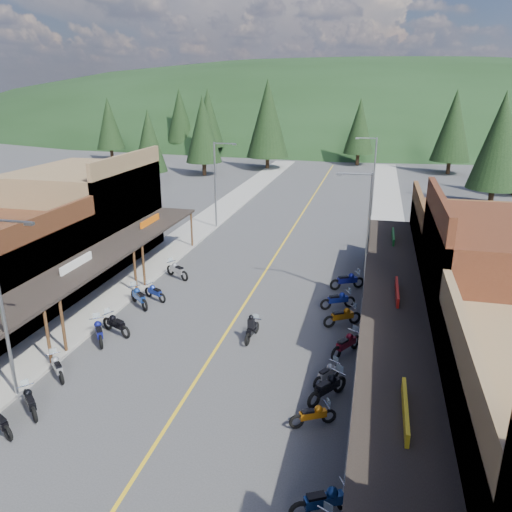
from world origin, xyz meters
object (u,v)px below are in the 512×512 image
Objects in this scene: streetlight_3 at (373,173)px; pine_2 at (268,118)px; pine_4 at (454,125)px; pine_7 at (180,116)px; bike_west_5 at (30,400)px; bike_west_7 at (99,331)px; bike_east_5 at (313,414)px; bike_west_6 at (57,366)px; rider_on_bike at (252,329)px; shop_west_3 at (88,214)px; pine_8 at (149,141)px; bike_east_10 at (338,299)px; pine_10 at (203,129)px; pine_3 at (360,126)px; bike_west_8 at (116,323)px; shop_east_2 at (512,298)px; streetlight_2 at (366,232)px; bike_west_10 at (155,292)px; pine_11 at (500,141)px; bike_west_11 at (177,269)px; pedestrian_east_a at (370,404)px; bike_east_8 at (346,343)px; bike_east_9 at (342,315)px; streetlight_0 at (4,302)px; bike_east_4 at (324,500)px; pine_1 at (208,118)px; shop_east_3 at (473,254)px; streetlight_1 at (217,181)px; shop_west_2 at (1,269)px; pine_0 at (109,123)px; bike_east_6 at (327,386)px; pedestrian_east_b at (385,257)px.

streetlight_3 is 0.57× the size of pine_2.
pine_2 is 1.12× the size of pine_4.
pine_7 is 87.16m from bike_west_5.
bike_east_5 is (11.77, -4.22, -0.10)m from bike_west_7.
rider_on_bike is at bearing -11.48° from bike_west_6.
bike_west_6 is at bearing -64.23° from shop_west_3.
bike_east_10 is at bearing -50.62° from pine_8.
streetlight_3 is 32.06m from pine_10.
pine_3 is 66.73m from bike_west_8.
streetlight_2 is (-6.83, 6.30, 0.94)m from shop_east_2.
pine_11 is at bearing -9.14° from bike_west_10.
bike_west_11 is (0.07, 15.66, 0.07)m from bike_west_5.
streetlight_3 is at bearing 157.88° from pedestrian_east_a.
bike_east_9 is (-0.42, 3.15, -0.01)m from bike_east_8.
shop_west_3 is 0.88× the size of pine_11.
pine_3 is 32.26m from pine_11.
pine_4 reaches higher than bike_west_6.
pine_10 is 5.66× the size of bike_west_5.
rider_on_bike is at bearing 41.00° from streetlight_0.
bike_west_11 is at bearing -157.88° from pedestrian_east_a.
pine_2 is at bearing 166.46° from bike_east_4.
pine_1 is at bearing 116.02° from rider_on_bike.
bike_west_8 reaches higher than bike_east_4.
pedestrian_east_a is (3.72, -70.36, -5.55)m from pine_3.
shop_east_3 is 5.32× the size of bike_west_5.
bike_east_5 is at bearing -102.91° from bike_west_10.
streetlight_1 is at bearing 33.12° from bike_west_10.
shop_west_2 is 65.88m from pine_0.
pine_3 reaches higher than bike_west_11.
pine_7 reaches higher than bike_east_5.
streetlight_3 is at bearing 21.71° from bike_west_6.
pine_8 is 4.42× the size of bike_east_8.
pine_7 reaches higher than bike_east_6.
pine_1 reaches higher than bike_west_11.
streetlight_1 is 26.53m from bike_west_6.
rider_on_bike reaches higher than bike_west_6.
streetlight_2 is 0.69× the size of pine_10.
bike_east_6 reaches higher than bike_west_11.
streetlight_1 is 3.63× the size of bike_east_4.
bike_east_4 is 1.25× the size of pedestrian_east_b.
pine_11 reaches higher than bike_west_11.
streetlight_2 is 0.65× the size of pine_11.
bike_east_9 is (24.06, -45.91, -6.15)m from pine_10.
pine_4 is (14.00, -6.00, 0.75)m from pine_3.
bike_west_8 is 7.36m from rider_on_bike.
streetlight_0 is 3.61× the size of bike_west_8.
pedestrian_east_a reaches higher than bike_west_5.
pine_10 is 60.42m from pedestrian_east_a.
pine_8 is 4.37× the size of bike_west_11.
shop_east_2 is at bearing -81.35° from pine_3.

